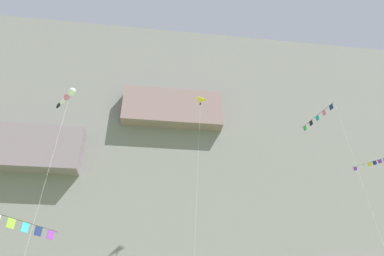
% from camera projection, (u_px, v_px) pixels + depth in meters
% --- Properties ---
extents(cliff_face, '(180.00, 24.07, 58.73)m').
position_uv_depth(cliff_face, '(167.00, 182.00, 65.27)').
color(cliff_face, slate).
rests_on(cliff_face, ground).
extents(kite_delta_mid_right, '(2.65, 5.86, 32.62)m').
position_uv_depth(kite_delta_mid_right, '(199.00, 113.00, 48.50)').
color(kite_delta_mid_right, yellow).
rests_on(kite_delta_mid_right, ground).
extents(kite_banner_high_center, '(2.30, 3.03, 18.61)m').
position_uv_depth(kite_banner_high_center, '(375.00, 177.00, 33.25)').
color(kite_banner_high_center, black).
rests_on(kite_banner_high_center, ground).
extents(kite_banner_low_center, '(2.39, 5.21, 22.32)m').
position_uv_depth(kite_banner_low_center, '(322.00, 127.00, 32.87)').
color(kite_banner_low_center, black).
rests_on(kite_banner_low_center, ground).
extents(kite_banner_low_right, '(5.22, 8.85, 10.13)m').
position_uv_depth(kite_banner_low_right, '(10.00, 225.00, 21.78)').
color(kite_banner_low_right, black).
rests_on(kite_banner_low_right, ground).
extents(kite_windsock_front_field, '(2.73, 5.70, 22.90)m').
position_uv_depth(kite_windsock_front_field, '(67.00, 97.00, 31.32)').
color(kite_windsock_front_field, white).
rests_on(kite_windsock_front_field, ground).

